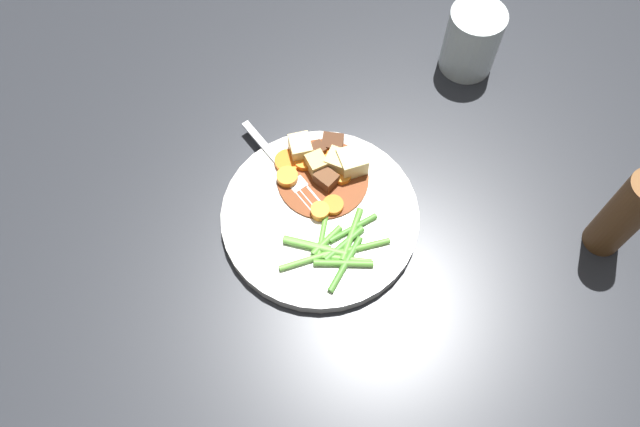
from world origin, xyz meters
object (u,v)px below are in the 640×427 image
potato_chunk_3 (352,162)px  meat_chunk_1 (326,179)px  carrot_slice_3 (287,177)px  potato_chunk_1 (317,164)px  dinner_plate (320,217)px  carrot_slice_2 (333,205)px  potato_chunk_0 (340,163)px  carrot_slice_6 (318,210)px  meat_chunk_0 (315,152)px  potato_chunk_2 (300,148)px  pepper_mill (624,215)px  meat_chunk_2 (333,144)px  fork (284,169)px  carrot_slice_1 (304,161)px  carrot_slice_5 (330,160)px  carrot_slice_0 (288,162)px  water_glass (472,40)px  carrot_slice_4 (342,176)px

potato_chunk_3 → meat_chunk_1: potato_chunk_3 is taller
carrot_slice_3 → meat_chunk_1: meat_chunk_1 is taller
potato_chunk_1 → potato_chunk_3: potato_chunk_3 is taller
dinner_plate → carrot_slice_2: size_ratio=9.54×
potato_chunk_3 → potato_chunk_0: bearing=77.7°
carrot_slice_6 → potato_chunk_0: size_ratio=0.69×
carrot_slice_3 → carrot_slice_2: bearing=-136.3°
potato_chunk_0 → meat_chunk_0: potato_chunk_0 is taller
carrot_slice_3 → potato_chunk_2: 0.04m
carrot_slice_3 → meat_chunk_0: bearing=-57.1°
potato_chunk_2 → pepper_mill: 0.41m
carrot_slice_6 → pepper_mill: pepper_mill is taller
carrot_slice_6 → carrot_slice_3: bearing=28.2°
carrot_slice_3 → meat_chunk_2: meat_chunk_2 is taller
fork → carrot_slice_1: bearing=-81.6°
carrot_slice_5 → meat_chunk_1: meat_chunk_1 is taller
carrot_slice_3 → carrot_slice_6: bearing=-151.8°
carrot_slice_3 → pepper_mill: size_ratio=0.19×
potato_chunk_2 → meat_chunk_2: 0.04m
carrot_slice_0 → potato_chunk_3: size_ratio=1.02×
carrot_slice_2 → meat_chunk_0: (0.08, 0.01, 0.01)m
carrot_slice_2 → carrot_slice_3: size_ratio=0.96×
carrot_slice_1 → meat_chunk_1: meat_chunk_1 is taller
potato_chunk_3 → meat_chunk_1: (-0.01, 0.04, -0.01)m
meat_chunk_2 → pepper_mill: bearing=-122.4°
pepper_mill → meat_chunk_0: bearing=60.8°
carrot_slice_3 → water_glass: size_ratio=0.28×
potato_chunk_2 → carrot_slice_2: bearing=-164.0°
potato_chunk_0 → meat_chunk_1: 0.03m
carrot_slice_0 → potato_chunk_2: bearing=-60.3°
carrot_slice_4 → dinner_plate: bearing=140.0°
fork → carrot_slice_5: bearing=-91.5°
carrot_slice_1 → potato_chunk_0: potato_chunk_0 is taller
carrot_slice_0 → potato_chunk_1: 0.04m
potato_chunk_0 → meat_chunk_1: bearing=129.6°
potato_chunk_1 → water_glass: (0.15, -0.26, 0.02)m
carrot_slice_3 → potato_chunk_1: 0.04m
potato_chunk_1 → potato_chunk_3: bearing=-100.1°
carrot_slice_5 → potato_chunk_2: 0.04m
potato_chunk_1 → pepper_mill: bearing=-116.4°
dinner_plate → carrot_slice_6: carrot_slice_6 is taller
potato_chunk_3 → meat_chunk_2: (0.04, 0.02, -0.01)m
dinner_plate → carrot_slice_5: 0.08m
potato_chunk_0 → potato_chunk_2: size_ratio=1.08×
potato_chunk_0 → carrot_slice_6: bearing=144.8°
carrot_slice_6 → meat_chunk_2: (0.09, -0.04, 0.00)m
potato_chunk_1 → carrot_slice_4: bearing=-122.7°
dinner_plate → carrot_slice_4: bearing=-40.0°
potato_chunk_2 → potato_chunk_3: 0.07m
carrot_slice_0 → meat_chunk_1: (-0.04, -0.04, 0.01)m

